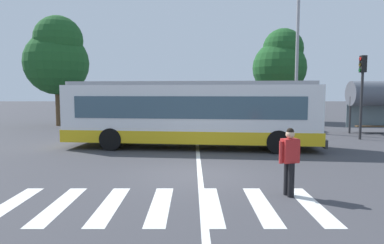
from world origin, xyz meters
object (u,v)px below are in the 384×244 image
at_px(pedestrian_crossing_street, 288,158).
at_px(parked_car_red, 290,118).
at_px(twin_arm_street_lamp, 296,36).
at_px(city_transit_bus, 190,114).
at_px(parked_car_champagne, 175,118).
at_px(parked_car_blue, 97,118).
at_px(bus_stop_shelter, 381,95).
at_px(background_tree_left, 56,56).
at_px(traffic_light_far_corner, 361,83).
at_px(background_tree_right, 279,62).
at_px(parked_car_teal, 212,118).
at_px(parked_car_silver, 133,118).
at_px(parked_car_black, 252,119).

distance_m(pedestrian_crossing_street, parked_car_red, 15.87).
distance_m(pedestrian_crossing_street, twin_arm_street_lamp, 14.93).
relative_size(city_transit_bus, parked_car_champagne, 2.59).
bearing_deg(parked_car_blue, pedestrian_crossing_street, -59.67).
relative_size(city_transit_bus, parked_car_blue, 2.57).
distance_m(parked_car_blue, bus_stop_shelter, 18.53).
bearing_deg(twin_arm_street_lamp, background_tree_left, 165.73).
distance_m(city_transit_bus, twin_arm_street_lamp, 9.99).
height_order(pedestrian_crossing_street, parked_car_champagne, pedestrian_crossing_street).
distance_m(pedestrian_crossing_street, traffic_light_far_corner, 12.44).
xyz_separation_m(bus_stop_shelter, background_tree_right, (-4.22, 8.48, 2.68)).
bearing_deg(parked_car_teal, parked_car_red, -2.96).
distance_m(pedestrian_crossing_street, parked_car_teal, 15.55).
bearing_deg(parked_car_red, city_transit_bus, -131.54).
bearing_deg(background_tree_right, parked_car_red, -96.99).
distance_m(parked_car_blue, traffic_light_far_corner, 16.63).
xyz_separation_m(traffic_light_far_corner, background_tree_left, (-19.31, 7.42, 2.17)).
bearing_deg(parked_car_blue, bus_stop_shelter, -7.22).
xyz_separation_m(parked_car_teal, parked_car_red, (5.35, -0.28, 0.00)).
distance_m(background_tree_left, background_tree_right, 18.10).
height_order(parked_car_blue, parked_car_silver, same).
relative_size(pedestrian_crossing_street, parked_car_black, 0.37).
height_order(parked_car_red, twin_arm_street_lamp, twin_arm_street_lamp).
xyz_separation_m(pedestrian_crossing_street, traffic_light_far_corner, (6.76, 10.24, 2.09)).
height_order(bus_stop_shelter, background_tree_left, background_tree_left).
distance_m(pedestrian_crossing_street, background_tree_left, 22.07).
bearing_deg(traffic_light_far_corner, bus_stop_shelter, 45.81).
distance_m(parked_car_silver, traffic_light_far_corner, 14.28).
height_order(parked_car_champagne, bus_stop_shelter, bus_stop_shelter).
xyz_separation_m(parked_car_red, twin_arm_street_lamp, (-0.25, -1.84, 5.30)).
bearing_deg(background_tree_left, bus_stop_shelter, -12.15).
relative_size(pedestrian_crossing_street, traffic_light_far_corner, 0.38).
bearing_deg(background_tree_left, parked_car_black, -11.30).
bearing_deg(background_tree_right, background_tree_left, -168.02).
height_order(city_transit_bus, background_tree_right, background_tree_right).
distance_m(bus_stop_shelter, background_tree_left, 22.61).
distance_m(pedestrian_crossing_street, background_tree_right, 22.41).
bearing_deg(city_transit_bus, parked_car_red, 48.46).
relative_size(city_transit_bus, parked_car_red, 2.57).
bearing_deg(parked_car_red, traffic_light_far_corner, -64.79).
relative_size(parked_car_silver, twin_arm_street_lamp, 0.46).
relative_size(parked_car_silver, parked_car_champagne, 1.01).
bearing_deg(parked_car_red, parked_car_silver, -179.77).
distance_m(parked_car_blue, parked_car_black, 10.64).
distance_m(twin_arm_street_lamp, background_tree_left, 17.25).
xyz_separation_m(parked_car_blue, parked_car_black, (10.63, -0.45, 0.00)).
xyz_separation_m(parked_car_black, bus_stop_shelter, (7.68, -1.87, 1.65)).
xyz_separation_m(parked_car_silver, parked_car_teal, (5.48, 0.32, 0.00)).
height_order(parked_car_black, twin_arm_street_lamp, twin_arm_street_lamp).
bearing_deg(background_tree_left, background_tree_right, 11.98).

